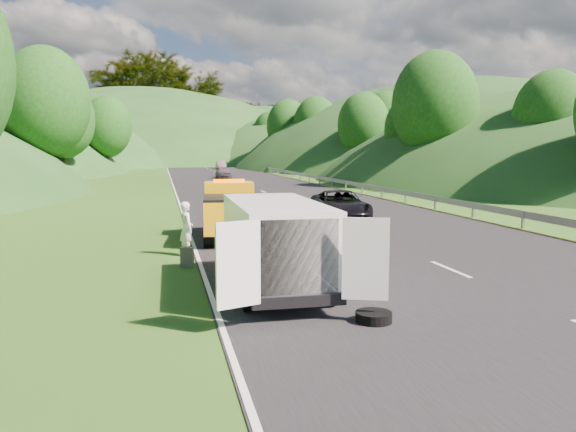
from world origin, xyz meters
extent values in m
plane|color=#38661E|center=(0.00, 0.00, 0.00)|extent=(320.00, 320.00, 0.00)
cube|color=black|center=(3.00, 40.00, 0.01)|extent=(14.00, 200.00, 0.02)
cube|color=gray|center=(10.30, 52.50, 0.00)|extent=(0.06, 140.00, 1.52)
cylinder|color=black|center=(-3.12, 6.72, 0.44)|extent=(0.38, 0.91, 0.88)
cylinder|color=black|center=(-1.45, 6.57, 0.44)|extent=(0.38, 0.91, 0.88)
cylinder|color=black|center=(-3.43, 3.19, 0.44)|extent=(0.38, 0.91, 0.88)
cylinder|color=black|center=(-1.76, 3.05, 0.44)|extent=(0.38, 0.91, 0.88)
cube|color=#F7B10D|center=(-2.35, 5.90, 1.28)|extent=(2.02, 1.57, 1.68)
cube|color=#F7B10D|center=(-2.52, 3.91, 1.06)|extent=(2.20, 3.16, 1.15)
cube|color=black|center=(-2.52, 3.91, 1.68)|extent=(2.20, 3.16, 0.09)
cube|color=black|center=(-2.26, 6.95, 0.80)|extent=(1.85, 1.21, 0.62)
cube|color=black|center=(-2.21, 7.48, 0.62)|extent=(1.86, 0.34, 0.44)
cube|color=#F7B10D|center=(-2.23, 7.26, 1.37)|extent=(1.82, 0.85, 0.97)
cube|color=orange|center=(-2.35, 5.90, 2.17)|extent=(1.25, 0.33, 0.14)
cube|color=black|center=(-2.30, 6.51, 1.59)|extent=(1.68, 0.22, 0.80)
cylinder|color=black|center=(-3.17, -1.48, 0.38)|extent=(0.30, 0.77, 0.77)
cylinder|color=black|center=(-1.44, -1.50, 0.38)|extent=(0.30, 0.77, 0.77)
cylinder|color=black|center=(-3.21, -4.74, 0.38)|extent=(0.30, 0.77, 0.77)
cylinder|color=black|center=(-1.48, -4.76, 0.38)|extent=(0.30, 0.77, 0.77)
cube|color=white|center=(-2.33, -3.22, 1.29)|extent=(2.02, 5.01, 1.77)
cube|color=white|center=(-2.30, -0.58, 0.91)|extent=(1.93, 0.89, 0.96)
cube|color=black|center=(-2.30, -0.77, 1.68)|extent=(1.78, 0.35, 0.80)
cube|color=black|center=(-2.36, -5.66, 1.29)|extent=(1.63, 0.12, 1.53)
cube|color=white|center=(-3.61, -6.08, 1.29)|extent=(0.88, 0.36, 1.63)
cube|color=white|center=(-1.12, -6.10, 1.29)|extent=(0.87, 0.38, 1.63)
cube|color=black|center=(-2.36, -5.75, 0.43)|extent=(1.92, 0.17, 0.24)
imported|color=white|center=(-4.21, 1.88, 0.00)|extent=(0.59, 0.72, 1.73)
imported|color=#D4BE71|center=(-1.81, -0.85, 0.00)|extent=(0.58, 0.50, 1.01)
imported|color=#222227|center=(-1.19, -4.61, 0.00)|extent=(1.15, 0.84, 1.61)
cube|color=brown|center=(-4.29, 0.10, 0.29)|extent=(0.41, 0.30, 0.59)
cylinder|color=black|center=(-0.93, -6.11, 0.00)|extent=(0.73, 0.73, 0.20)
imported|color=black|center=(3.35, 9.25, 0.00)|extent=(3.01, 5.39, 1.43)
imported|color=#464549|center=(2.11, 49.06, 0.00)|extent=(1.65, 4.10, 1.40)
imported|color=brown|center=(4.93, 79.02, 0.00)|extent=(1.48, 4.23, 1.39)
imported|color=brown|center=(2.57, 97.03, 0.00)|extent=(1.94, 4.78, 1.39)
imported|color=#854D5A|center=(4.61, 103.89, 0.00)|extent=(1.65, 4.10, 1.40)
camera|label=1|loc=(-4.96, -16.26, 3.43)|focal=35.00mm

